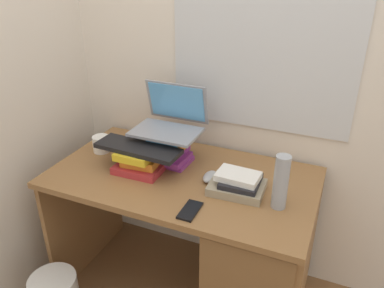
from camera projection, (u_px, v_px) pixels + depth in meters
ground_plane at (184, 287)px, 2.17m from camera, size 6.00×6.00×0.00m
wall_back at (214, 41)px, 1.91m from camera, size 6.00×0.06×2.60m
wall_left at (30, 42)px, 1.88m from camera, size 0.05×6.00×2.60m
desk at (240, 250)px, 1.86m from camera, size 1.26×0.70×0.74m
book_stack_tall at (168, 149)px, 1.92m from camera, size 0.24×0.20×0.16m
book_stack_keyboard_riser at (139, 161)px, 1.86m from camera, size 0.23×0.19×0.11m
book_stack_side at (238, 184)px, 1.70m from camera, size 0.25×0.19×0.09m
laptop at (171, 119)px, 1.91m from camera, size 0.33×0.27×0.22m
keyboard at (138, 148)px, 1.83m from camera, size 0.43×0.16×0.02m
computer_mouse at (210, 177)px, 1.79m from camera, size 0.06×0.10×0.04m
mug at (102, 144)px, 2.04m from camera, size 0.13×0.09×0.09m
water_bottle at (281, 182)px, 1.56m from camera, size 0.06×0.06×0.24m
cell_phone at (190, 210)px, 1.58m from camera, size 0.07×0.14×0.01m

